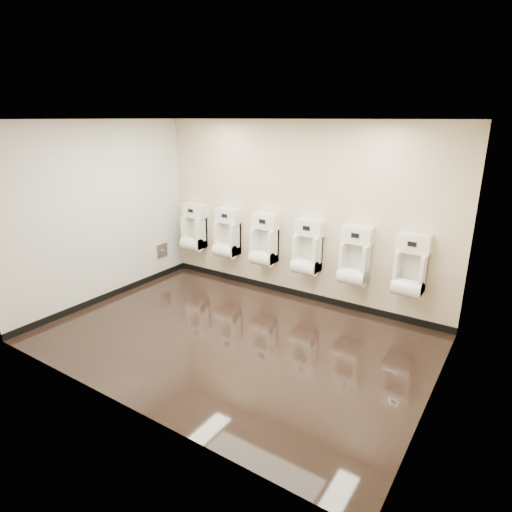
{
  "coord_description": "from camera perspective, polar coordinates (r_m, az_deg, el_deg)",
  "views": [
    {
      "loc": [
        3.07,
        -4.11,
        2.82
      ],
      "look_at": [
        0.01,
        0.55,
        1.01
      ],
      "focal_mm": 30.0,
      "sensor_mm": 36.0,
      "label": 1
    }
  ],
  "objects": [
    {
      "name": "urinal_1",
      "position": [
        7.44,
        -3.89,
        2.61
      ],
      "size": [
        0.45,
        0.34,
        0.84
      ],
      "color": "white",
      "rests_on": "back_wall"
    },
    {
      "name": "skirting_left",
      "position": [
        7.45,
        -18.8,
        -4.87
      ],
      "size": [
        0.02,
        3.5,
        0.1
      ],
      "primitive_type": "cube",
      "color": "black",
      "rests_on": "ground"
    },
    {
      "name": "right_wall",
      "position": [
        4.38,
        23.95,
        -2.54
      ],
      "size": [
        0.02,
        3.5,
        2.8
      ],
      "primitive_type": "cube",
      "color": "beige",
      "rests_on": "ground"
    },
    {
      "name": "urinal_3",
      "position": [
        6.66,
        6.85,
        0.65
      ],
      "size": [
        0.45,
        0.34,
        0.84
      ],
      "color": "white",
      "rests_on": "back_wall"
    },
    {
      "name": "back_wall",
      "position": [
        6.76,
        5.53,
        5.79
      ],
      "size": [
        5.0,
        0.02,
        2.8
      ],
      "primitive_type": "cube",
      "color": "beige",
      "rests_on": "ground"
    },
    {
      "name": "tile_overlay_left",
      "position": [
        7.06,
        -19.93,
        5.31
      ],
      "size": [
        0.01,
        3.5,
        2.8
      ],
      "primitive_type": "cube",
      "color": "silver",
      "rests_on": "ground"
    },
    {
      "name": "urinal_5",
      "position": [
        6.17,
        19.85,
        -1.75
      ],
      "size": [
        0.45,
        0.34,
        0.84
      ],
      "color": "white",
      "rests_on": "back_wall"
    },
    {
      "name": "urinal_2",
      "position": [
        7.03,
        1.09,
        1.71
      ],
      "size": [
        0.45,
        0.34,
        0.84
      ],
      "color": "white",
      "rests_on": "back_wall"
    },
    {
      "name": "urinal_0",
      "position": [
        7.91,
        -8.29,
        3.39
      ],
      "size": [
        0.45,
        0.34,
        0.84
      ],
      "color": "white",
      "rests_on": "back_wall"
    },
    {
      "name": "left_wall",
      "position": [
        7.07,
        -19.96,
        5.31
      ],
      "size": [
        0.02,
        3.5,
        2.8
      ],
      "primitive_type": "cube",
      "color": "beige",
      "rests_on": "ground"
    },
    {
      "name": "urinal_4",
      "position": [
        6.37,
        13.04,
        -0.5
      ],
      "size": [
        0.45,
        0.34,
        0.84
      ],
      "color": "white",
      "rests_on": "back_wall"
    },
    {
      "name": "access_panel",
      "position": [
        8.02,
        -12.43,
        0.75
      ],
      "size": [
        0.04,
        0.25,
        0.25
      ],
      "color": "#9E9EA3",
      "rests_on": "left_wall"
    },
    {
      "name": "ground",
      "position": [
        5.85,
        -3.11,
        -10.85
      ],
      "size": [
        5.0,
        3.5,
        0.0
      ],
      "primitive_type": "cube",
      "color": "black",
      "rests_on": "ground"
    },
    {
      "name": "skirting_back",
      "position": [
        7.16,
        5.17,
        -4.84
      ],
      "size": [
        5.0,
        0.02,
        0.1
      ],
      "primitive_type": "cube",
      "color": "black",
      "rests_on": "ground"
    },
    {
      "name": "ceiling",
      "position": [
        5.13,
        -3.66,
        17.73
      ],
      "size": [
        5.0,
        3.5,
        0.0
      ],
      "primitive_type": "cube",
      "color": "white"
    },
    {
      "name": "front_wall",
      "position": [
        4.12,
        -18.0,
        -3.09
      ],
      "size": [
        5.0,
        0.02,
        2.8
      ],
      "primitive_type": "cube",
      "color": "beige",
      "rests_on": "ground"
    }
  ]
}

